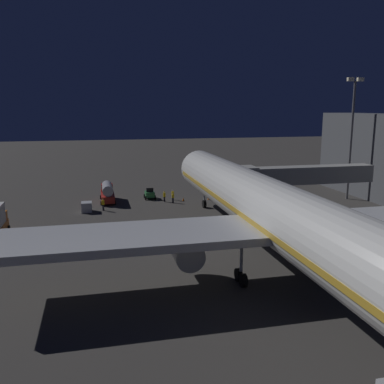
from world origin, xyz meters
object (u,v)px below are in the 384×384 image
jet_bridge (293,176)px  ground_crew_under_port_wing (164,196)px  baggage_container_near_belt (87,207)px  traffic_cone_nose_port (209,198)px  apron_floodlight_mast (352,131)px  fuel_tanker (107,192)px  ground_crew_near_nose_gear (173,197)px  baggage_tug_lead (150,194)px  traffic_cone_nose_starboard (183,199)px  ground_crew_by_belt_loader (103,204)px  ground_crew_marshaller_fwd (173,194)px  airliner_at_gate (279,215)px

jet_bridge → ground_crew_under_port_wing: size_ratio=12.08×
jet_bridge → ground_crew_under_port_wing: 21.35m
baggage_container_near_belt → traffic_cone_nose_port: bearing=-168.4°
apron_floodlight_mast → fuel_tanker: apron_floodlight_mast is taller
traffic_cone_nose_port → ground_crew_near_nose_gear: bearing=9.4°
baggage_tug_lead → traffic_cone_nose_port: (-9.67, 2.87, -0.50)m
baggage_tug_lead → apron_floodlight_mast: bearing=167.0°
traffic_cone_nose_starboard → fuel_tanker: bearing=-10.6°
jet_bridge → ground_crew_by_belt_loader: jet_bridge is taller
baggage_tug_lead → ground_crew_near_nose_gear: bearing=130.3°
apron_floodlight_mast → ground_crew_marshaller_fwd: apron_floodlight_mast is taller
airliner_at_gate → ground_crew_under_port_wing: (5.40, -32.65, -4.63)m
traffic_cone_nose_port → traffic_cone_nose_starboard: (4.40, 0.00, 0.00)m
ground_crew_marshaller_fwd → ground_crew_under_port_wing: ground_crew_under_port_wing is taller
apron_floodlight_mast → ground_crew_by_belt_loader: apron_floodlight_mast is taller
airliner_at_gate → ground_crew_near_nose_gear: size_ratio=39.60×
ground_crew_by_belt_loader → baggage_tug_lead: bearing=-139.3°
apron_floodlight_mast → ground_crew_near_nose_gear: bearing=-7.1°
fuel_tanker → baggage_tug_lead: size_ratio=3.01×
apron_floodlight_mast → ground_crew_under_port_wing: apron_floodlight_mast is taller
apron_floodlight_mast → ground_crew_by_belt_loader: size_ratio=10.82×
fuel_tanker → baggage_tug_lead: bearing=-175.6°
ground_crew_by_belt_loader → traffic_cone_nose_starboard: (-13.23, -3.98, -0.75)m
ground_crew_near_nose_gear → ground_crew_marshaller_fwd: 2.14m
ground_crew_under_port_wing → traffic_cone_nose_port: 7.63m
ground_crew_under_port_wing → jet_bridge: bearing=144.8°
ground_crew_near_nose_gear → ground_crew_marshaller_fwd: bearing=-99.3°
baggage_container_near_belt → ground_crew_under_port_wing: ground_crew_under_port_wing is taller
apron_floodlight_mast → ground_crew_under_port_wing: bearing=-8.7°
ground_crew_by_belt_loader → fuel_tanker: bearing=-97.8°
traffic_cone_nose_port → jet_bridge: bearing=128.1°
airliner_at_gate → baggage_tug_lead: (7.47, -35.53, -4.83)m
baggage_container_near_belt → ground_crew_by_belt_loader: ground_crew_by_belt_loader is taller
airliner_at_gate → traffic_cone_nose_starboard: bearing=-86.1°
baggage_tug_lead → ground_crew_by_belt_loader: 10.51m
ground_crew_under_port_wing → traffic_cone_nose_port: (-7.60, -0.00, -0.71)m
airliner_at_gate → ground_crew_marshaller_fwd: 34.25m
ground_crew_by_belt_loader → traffic_cone_nose_port: ground_crew_by_belt_loader is taller
apron_floodlight_mast → baggage_tug_lead: 35.51m
fuel_tanker → ground_crew_near_nose_gear: size_ratio=3.99×
ground_crew_marshaller_fwd → traffic_cone_nose_port: size_ratio=3.13×
fuel_tanker → traffic_cone_nose_starboard: size_ratio=12.35×
ground_crew_near_nose_gear → traffic_cone_nose_starboard: (-1.94, -1.05, -0.66)m
airliner_at_gate → baggage_tug_lead: bearing=-78.1°
jet_bridge → ground_crew_marshaller_fwd: bearing=-40.3°
ground_crew_near_nose_gear → ground_crew_under_port_wing: 1.63m
baggage_container_near_belt → ground_crew_by_belt_loader: bearing=-176.7°
airliner_at_gate → ground_crew_near_nose_gear: bearing=-82.5°
airliner_at_gate → traffic_cone_nose_port: airliner_at_gate is taller
baggage_tug_lead → traffic_cone_nose_starboard: (-5.27, 2.87, -0.50)m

